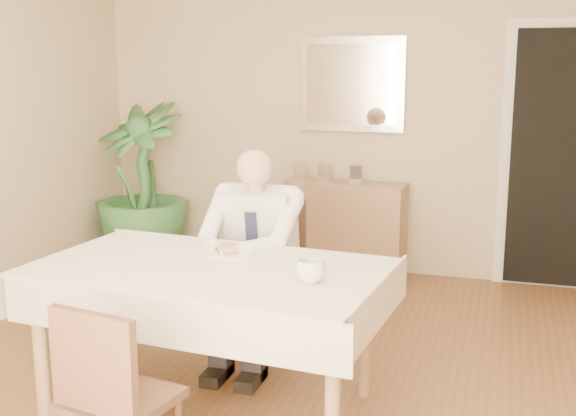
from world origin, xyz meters
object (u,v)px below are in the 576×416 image
(dining_table, at_px, (209,283))
(chair_far, at_px, (266,266))
(coffee_mug, at_px, (311,271))
(sideboard, at_px, (345,229))
(seated_man, at_px, (250,248))
(potted_palm, at_px, (141,186))
(chair_near, at_px, (110,394))

(dining_table, distance_m, chair_far, 0.90)
(coffee_mug, distance_m, sideboard, 2.69)
(dining_table, bearing_deg, coffee_mug, -6.24)
(seated_man, height_order, potted_palm, potted_palm)
(sideboard, bearing_deg, seated_man, -90.89)
(coffee_mug, height_order, potted_palm, potted_palm)
(chair_far, distance_m, seated_man, 0.34)
(chair_near, height_order, coffee_mug, coffee_mug)
(chair_far, height_order, sideboard, chair_far)
(coffee_mug, relative_size, potted_palm, 0.10)
(chair_near, distance_m, seated_man, 1.45)
(chair_near, bearing_deg, dining_table, 96.91)
(dining_table, distance_m, chair_near, 0.87)
(dining_table, xyz_separation_m, sideboard, (0.13, 2.51, -0.28))
(seated_man, bearing_deg, sideboard, 86.01)
(seated_man, relative_size, potted_palm, 0.89)
(chair_near, relative_size, seated_man, 0.67)
(seated_man, bearing_deg, coffee_mug, -52.06)
(sideboard, bearing_deg, dining_table, -89.95)
(potted_palm, bearing_deg, seated_man, -46.45)
(seated_man, distance_m, coffee_mug, 0.90)
(seated_man, bearing_deg, potted_palm, 133.55)
(chair_near, xyz_separation_m, seated_man, (0.06, 1.44, 0.23))
(coffee_mug, bearing_deg, dining_table, 168.52)
(chair_near, distance_m, coffee_mug, 1.01)
(chair_far, bearing_deg, chair_near, -97.87)
(dining_table, xyz_separation_m, potted_palm, (-1.58, 2.26, 0.03))
(chair_far, bearing_deg, coffee_mug, -66.91)
(dining_table, bearing_deg, seated_man, 95.24)
(chair_far, height_order, potted_palm, potted_palm)
(sideboard, distance_m, potted_palm, 1.76)
(potted_palm, bearing_deg, chair_far, -41.01)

